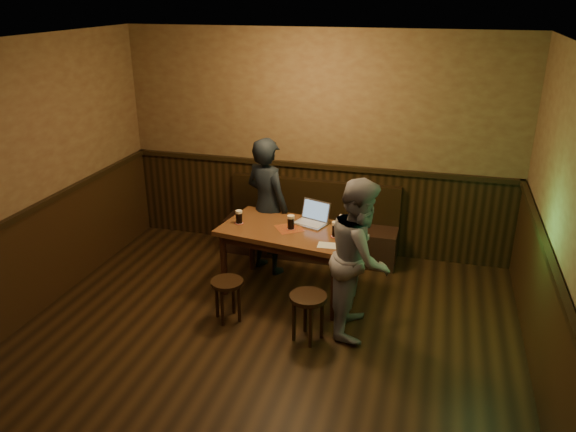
{
  "coord_description": "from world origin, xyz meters",
  "views": [
    {
      "loc": [
        1.47,
        -3.71,
        3.2
      ],
      "look_at": [
        0.0,
        1.6,
        0.97
      ],
      "focal_mm": 35.0,
      "sensor_mm": 36.0,
      "label": 1
    }
  ],
  "objects_px": {
    "stool_right": "(308,304)",
    "person_grey": "(360,257)",
    "bench": "(311,231)",
    "pub_table": "(290,237)",
    "pint_right": "(336,229)",
    "laptop": "(313,218)",
    "pint_left": "(239,217)",
    "stool_left": "(227,289)",
    "pint_mid": "(291,222)",
    "person_suit": "(267,206)"
  },
  "relations": [
    {
      "from": "person_suit",
      "to": "person_grey",
      "type": "relative_size",
      "value": 1.04
    },
    {
      "from": "person_grey",
      "to": "pub_table",
      "type": "bearing_deg",
      "value": 56.54
    },
    {
      "from": "bench",
      "to": "pint_mid",
      "type": "relative_size",
      "value": 13.89
    },
    {
      "from": "stool_right",
      "to": "laptop",
      "type": "relative_size",
      "value": 1.18
    },
    {
      "from": "pint_mid",
      "to": "stool_left",
      "type": "bearing_deg",
      "value": -124.12
    },
    {
      "from": "pub_table",
      "to": "stool_right",
      "type": "xyz_separation_m",
      "value": [
        0.42,
        -0.85,
        -0.29
      ]
    },
    {
      "from": "stool_left",
      "to": "person_grey",
      "type": "bearing_deg",
      "value": 9.08
    },
    {
      "from": "stool_left",
      "to": "stool_right",
      "type": "relative_size",
      "value": 0.92
    },
    {
      "from": "pint_left",
      "to": "laptop",
      "type": "xyz_separation_m",
      "value": [
        0.79,
        0.22,
        -0.01
      ]
    },
    {
      "from": "bench",
      "to": "pint_mid",
      "type": "bearing_deg",
      "value": -89.1
    },
    {
      "from": "pub_table",
      "to": "person_grey",
      "type": "bearing_deg",
      "value": -22.06
    },
    {
      "from": "stool_left",
      "to": "person_grey",
      "type": "relative_size",
      "value": 0.28
    },
    {
      "from": "pint_right",
      "to": "laptop",
      "type": "distance_m",
      "value": 0.43
    },
    {
      "from": "bench",
      "to": "pint_right",
      "type": "relative_size",
      "value": 13.27
    },
    {
      "from": "stool_left",
      "to": "laptop",
      "type": "relative_size",
      "value": 1.09
    },
    {
      "from": "stool_left",
      "to": "laptop",
      "type": "height_order",
      "value": "laptop"
    },
    {
      "from": "bench",
      "to": "pint_mid",
      "type": "height_order",
      "value": "bench"
    },
    {
      "from": "bench",
      "to": "pint_right",
      "type": "bearing_deg",
      "value": -65.11
    },
    {
      "from": "pub_table",
      "to": "laptop",
      "type": "xyz_separation_m",
      "value": [
        0.21,
        0.21,
        0.17
      ]
    },
    {
      "from": "pub_table",
      "to": "laptop",
      "type": "distance_m",
      "value": 0.34
    },
    {
      "from": "pint_left",
      "to": "stool_right",
      "type": "bearing_deg",
      "value": -40.2
    },
    {
      "from": "laptop",
      "to": "pub_table",
      "type": "bearing_deg",
      "value": -114.58
    },
    {
      "from": "pint_right",
      "to": "person_suit",
      "type": "distance_m",
      "value": 1.09
    },
    {
      "from": "laptop",
      "to": "stool_left",
      "type": "bearing_deg",
      "value": -106.34
    },
    {
      "from": "pint_left",
      "to": "person_suit",
      "type": "distance_m",
      "value": 0.52
    },
    {
      "from": "bench",
      "to": "laptop",
      "type": "relative_size",
      "value": 5.29
    },
    {
      "from": "pint_left",
      "to": "person_grey",
      "type": "relative_size",
      "value": 0.1
    },
    {
      "from": "pint_left",
      "to": "pint_mid",
      "type": "xyz_separation_m",
      "value": [
        0.6,
        -0.0,
        0.0
      ]
    },
    {
      "from": "person_grey",
      "to": "pint_mid",
      "type": "bearing_deg",
      "value": 56.49
    },
    {
      "from": "pint_left",
      "to": "pint_mid",
      "type": "distance_m",
      "value": 0.6
    },
    {
      "from": "bench",
      "to": "person_grey",
      "type": "xyz_separation_m",
      "value": [
        0.85,
        -1.56,
        0.48
      ]
    },
    {
      "from": "stool_left",
      "to": "person_grey",
      "type": "distance_m",
      "value": 1.4
    },
    {
      "from": "bench",
      "to": "person_suit",
      "type": "relative_size",
      "value": 1.33
    },
    {
      "from": "bench",
      "to": "pub_table",
      "type": "xyz_separation_m",
      "value": [
        -0.0,
        -1.05,
        0.37
      ]
    },
    {
      "from": "bench",
      "to": "stool_left",
      "type": "relative_size",
      "value": 4.87
    },
    {
      "from": "bench",
      "to": "person_grey",
      "type": "bearing_deg",
      "value": -61.41
    },
    {
      "from": "stool_left",
      "to": "pint_mid",
      "type": "height_order",
      "value": "pint_mid"
    },
    {
      "from": "pint_left",
      "to": "pint_right",
      "type": "relative_size",
      "value": 0.92
    },
    {
      "from": "person_grey",
      "to": "pint_left",
      "type": "bearing_deg",
      "value": 68.11
    },
    {
      "from": "pint_right",
      "to": "person_grey",
      "type": "distance_m",
      "value": 0.55
    },
    {
      "from": "person_suit",
      "to": "bench",
      "type": "bearing_deg",
      "value": -99.29
    },
    {
      "from": "pint_right",
      "to": "laptop",
      "type": "relative_size",
      "value": 0.4
    },
    {
      "from": "stool_right",
      "to": "pint_left",
      "type": "distance_m",
      "value": 1.39
    },
    {
      "from": "stool_right",
      "to": "person_grey",
      "type": "xyz_separation_m",
      "value": [
        0.43,
        0.34,
        0.4
      ]
    },
    {
      "from": "laptop",
      "to": "person_grey",
      "type": "height_order",
      "value": "person_grey"
    },
    {
      "from": "pub_table",
      "to": "person_grey",
      "type": "relative_size",
      "value": 1.0
    },
    {
      "from": "pub_table",
      "to": "pint_left",
      "type": "bearing_deg",
      "value": -170.48
    },
    {
      "from": "pint_left",
      "to": "pint_mid",
      "type": "bearing_deg",
      "value": -0.24
    },
    {
      "from": "pint_right",
      "to": "person_grey",
      "type": "bearing_deg",
      "value": -52.92
    },
    {
      "from": "laptop",
      "to": "pint_mid",
      "type": "bearing_deg",
      "value": -111.03
    }
  ]
}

